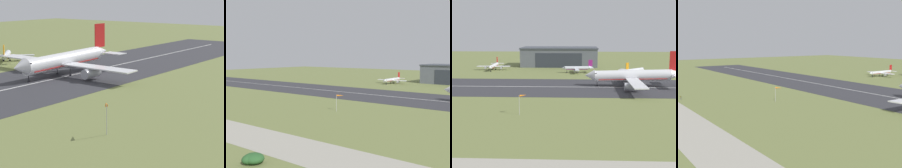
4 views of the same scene
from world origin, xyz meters
The scene contains 6 objects.
ground_plane centered at (0.00, 55.86, 0.00)m, with size 617.15×617.15×0.00m, color olive.
runway_strip centered at (0.00, 111.73, 0.03)m, with size 377.15×47.09×0.06m, color #333338.
runway_centreline centered at (0.00, 111.73, 0.07)m, with size 339.43×0.70×0.01m, color silver.
airplane_parked_west centered at (-30.34, 174.92, 2.81)m, with size 22.11×25.68×7.82m.
shrub_clump centered at (30.62, 8.16, 1.02)m, with size 4.64×4.38×2.10m.
windsock_pole centered at (9.05, 62.99, 5.70)m, with size 2.32×2.12×6.34m.
Camera 2 is at (81.19, -27.96, 21.53)m, focal length 50.00 mm.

